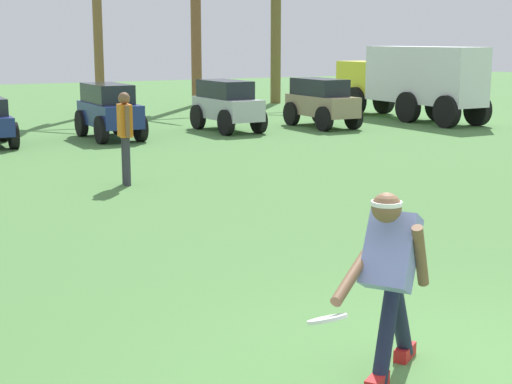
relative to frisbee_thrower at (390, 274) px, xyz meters
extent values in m
plane|color=#4B7D3E|center=(0.39, -0.33, -0.79)|extent=(80.00, 80.00, 0.00)
cylinder|color=#191E38|center=(-0.04, -0.03, -0.43)|extent=(0.36, 0.29, 0.72)
cube|color=red|center=(-0.17, -0.11, -0.74)|extent=(0.27, 0.23, 0.10)
cylinder|color=#191E38|center=(0.22, 0.15, -0.43)|extent=(0.43, 0.34, 0.69)
cube|color=red|center=(0.34, 0.23, -0.74)|extent=(0.27, 0.23, 0.10)
cube|color=#7A84C6|center=(-0.01, 0.00, 0.17)|extent=(0.54, 0.52, 0.57)
sphere|color=brown|center=(-0.11, -0.07, 0.51)|extent=(0.29, 0.29, 0.21)
cylinder|color=white|center=(-0.11, -0.07, 0.54)|extent=(0.30, 0.30, 0.03)
cylinder|color=brown|center=(-0.34, -0.01, 0.03)|extent=(0.52, 0.38, 0.27)
cylinder|color=brown|center=(0.15, -0.14, 0.15)|extent=(0.28, 0.22, 0.49)
cylinder|color=white|center=(-0.65, -0.19, -0.16)|extent=(0.31, 0.30, 0.11)
cylinder|color=#33333D|center=(0.78, 8.18, -0.38)|extent=(0.12, 0.12, 0.82)
cylinder|color=#33333D|center=(0.80, 8.36, -0.38)|extent=(0.12, 0.12, 0.82)
cube|color=orange|center=(0.79, 8.27, 0.30)|extent=(0.24, 0.36, 0.54)
cylinder|color=brown|center=(0.76, 8.06, 0.31)|extent=(0.08, 0.08, 0.52)
cylinder|color=brown|center=(0.81, 8.48, 0.31)|extent=(0.08, 0.08, 0.52)
sphere|color=brown|center=(0.79, 8.27, 0.67)|extent=(0.22, 0.22, 0.20)
cylinder|color=black|center=(0.01, 15.23, -0.49)|extent=(0.20, 0.60, 0.60)
cylinder|color=black|center=(-0.03, 13.69, -0.49)|extent=(0.20, 0.60, 0.60)
cube|color=navy|center=(2.43, 14.43, -0.19)|extent=(0.98, 2.41, 0.55)
cube|color=#1E232B|center=(2.43, 14.58, 0.32)|extent=(0.86, 1.81, 0.46)
cylinder|color=black|center=(1.94, 15.26, -0.46)|extent=(0.19, 0.66, 0.66)
cylinder|color=black|center=(2.90, 15.27, -0.46)|extent=(0.19, 0.66, 0.66)
cylinder|color=black|center=(1.96, 13.59, -0.46)|extent=(0.19, 0.66, 0.66)
cylinder|color=black|center=(2.92, 13.59, -0.46)|extent=(0.19, 0.66, 0.66)
cube|color=#B7BABF|center=(5.71, 14.56, -0.19)|extent=(1.04, 2.43, 0.55)
cube|color=#1E232B|center=(5.70, 14.71, 0.32)|extent=(0.90, 1.83, 0.46)
cylinder|color=black|center=(5.20, 15.39, -0.46)|extent=(0.20, 0.67, 0.66)
cylinder|color=black|center=(6.16, 15.42, -0.46)|extent=(0.20, 0.67, 0.66)
cylinder|color=black|center=(5.25, 13.71, -0.46)|extent=(0.20, 0.67, 0.66)
cylinder|color=black|center=(6.21, 13.74, -0.46)|extent=(0.20, 0.67, 0.66)
cube|color=#998466|center=(8.43, 14.18, -0.19)|extent=(1.00, 2.42, 0.55)
cube|color=#1E232B|center=(8.43, 14.33, 0.32)|extent=(0.87, 1.81, 0.46)
cylinder|color=black|center=(7.94, 15.01, -0.46)|extent=(0.19, 0.66, 0.66)
cylinder|color=black|center=(8.90, 15.02, -0.46)|extent=(0.19, 0.66, 0.66)
cylinder|color=black|center=(7.97, 13.33, -0.46)|extent=(0.19, 0.66, 0.66)
cylinder|color=black|center=(8.93, 13.35, -0.46)|extent=(0.19, 0.66, 0.66)
cube|color=yellow|center=(11.87, 17.03, 0.33)|extent=(1.09, 1.72, 1.15)
cube|color=white|center=(11.93, 14.08, 0.58)|extent=(1.24, 4.22, 1.65)
cylinder|color=black|center=(11.30, 16.68, -0.34)|extent=(0.26, 0.90, 0.90)
cylinder|color=black|center=(12.45, 16.70, -0.34)|extent=(0.26, 0.90, 0.90)
cylinder|color=black|center=(11.35, 14.07, -0.34)|extent=(0.26, 0.90, 0.90)
cylinder|color=black|center=(12.50, 14.09, -0.34)|extent=(0.26, 0.90, 0.90)
cylinder|color=black|center=(11.39, 12.42, -0.34)|extent=(0.26, 0.90, 0.90)
cylinder|color=black|center=(12.54, 12.44, -0.34)|extent=(0.26, 0.90, 0.90)
cylinder|color=brown|center=(4.15, 20.96, 2.44)|extent=(0.30, 0.30, 6.47)
cylinder|color=brown|center=(8.32, 22.64, 2.87)|extent=(0.38, 0.38, 7.33)
cylinder|color=brown|center=(11.36, 22.09, 2.17)|extent=(0.39, 0.39, 5.93)
camera|label=1|loc=(-3.33, -4.29, 1.64)|focal=55.00mm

